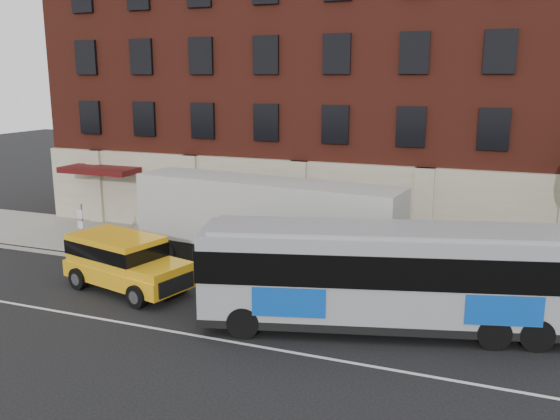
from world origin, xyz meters
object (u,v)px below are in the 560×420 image
at_px(sign_pole, 82,226).
at_px(shipping_container, 265,226).
at_px(city_bus, 395,274).
at_px(yellow_suv, 123,259).

relative_size(sign_pole, shipping_container, 0.21).
relative_size(sign_pole, city_bus, 0.19).
distance_m(sign_pole, city_bus, 15.07).
bearing_deg(shipping_container, city_bus, -33.37).
relative_size(city_bus, shipping_container, 1.08).
bearing_deg(shipping_container, yellow_suv, -135.69).
relative_size(city_bus, yellow_suv, 2.27).
bearing_deg(sign_pole, city_bus, -10.81).
xyz_separation_m(yellow_suv, shipping_container, (4.26, 4.16, 0.73)).
bearing_deg(city_bus, sign_pole, 169.19).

